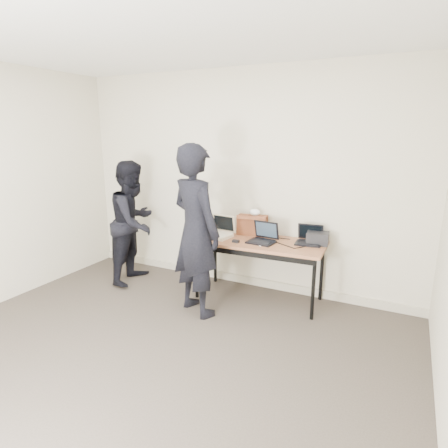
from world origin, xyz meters
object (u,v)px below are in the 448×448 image
Objects in this scene: equipment_box at (318,238)px; person_typist at (196,231)px; person_observer at (134,222)px; laptop_right at (309,239)px; desk at (259,246)px; leather_satchel at (252,225)px; laptop_center at (263,238)px; laptop_beige at (219,232)px.

person_typist is at bearing -145.24° from equipment_box.
equipment_box is 0.15× the size of person_observer.
desk is at bearing -167.16° from laptop_right.
equipment_box is (0.63, 0.19, 0.13)m from desk.
leather_satchel is at bearing 125.45° from desk.
person_typist is 1.27m from person_observer.
person_typist reaches higher than laptop_center.
leather_satchel is 1.56m from person_observer.
person_observer is at bearing -171.17° from equipment_box.
person_observer is at bearing -176.49° from laptop_right.
laptop_right is (0.54, 0.18, 0.11)m from desk.
person_observer is at bearing -173.96° from leather_satchel.
laptop_right is 1.30m from person_typist.
equipment_box is at bearing -121.87° from person_typist.
person_observer reaches higher than laptop_beige.
laptop_right is at bearing -88.78° from person_observer.
laptop_beige is 0.21× the size of person_observer.
laptop_center is 0.52m from laptop_right.
person_observer is (-1.18, -0.14, 0.03)m from laptop_beige.
equipment_box is 2.34m from person_observer.
laptop_beige is 0.56m from laptop_center.
person_observer reaches higher than laptop_center.
person_typist reaches higher than desk.
laptop_center is (0.56, 0.02, 0.00)m from laptop_beige.
leather_satchel is 1.61× the size of equipment_box.
person_typist is at bearing -148.77° from laptop_right.
leather_satchel is 0.88m from person_typist.
person_observer is (-1.51, -0.40, -0.05)m from leather_satchel.
laptop_center is at bearing -109.84° from person_typist.
person_observer reaches higher than desk.
leather_satchel is at bearing 139.56° from laptop_center.
person_typist is at bearing -119.82° from leather_satchel.
laptop_right is at bearing 17.44° from laptop_beige.
leather_satchel is 0.21× the size of person_typist.
desk is 4.48× the size of laptop_beige.
desk is at bearing -91.88° from person_observer.
equipment_box is 0.13× the size of person_typist.
desk is 0.67m from equipment_box.
person_typist is at bearing -117.02° from person_observer.
laptop_center is 0.61m from equipment_box.
equipment_box is 1.38m from person_typist.
laptop_right is at bearing -12.78° from leather_satchel.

